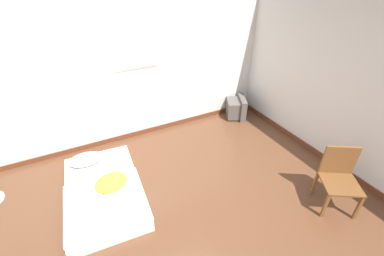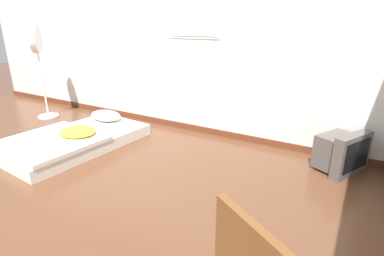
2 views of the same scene
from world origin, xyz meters
name	(u,v)px [view 2 (image 2 of 2)]	position (x,y,z in m)	size (l,w,h in m)	color
ground_plane	(15,201)	(0.00, 0.00, 0.00)	(20.00, 20.00, 0.00)	brown
wall_back	(167,40)	(0.01, 2.47, 1.29)	(8.33, 0.08, 2.60)	silver
mattress_bed	(75,138)	(-0.57, 1.15, 0.11)	(1.14, 1.83, 0.29)	silver
crt_tv	(341,152)	(2.47, 2.14, 0.22)	(0.55, 0.60, 0.45)	#56514C
standing_fan	(38,53)	(-2.03, 1.77, 1.07)	(0.34, 0.38, 1.48)	silver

